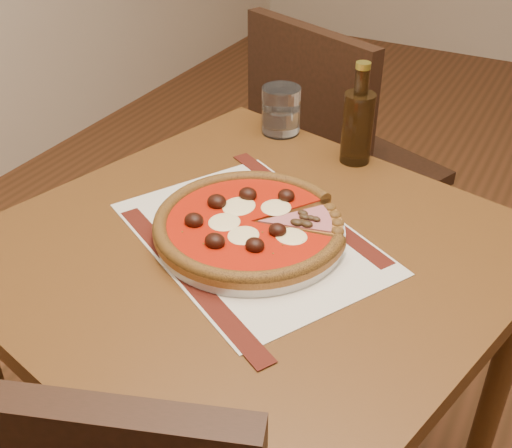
{
  "coord_description": "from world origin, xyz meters",
  "views": [
    {
      "loc": [
        -0.38,
        -1.12,
        1.37
      ],
      "look_at": [
        -0.8,
        -0.35,
        0.78
      ],
      "focal_mm": 45.0,
      "sensor_mm": 36.0,
      "label": 1
    }
  ],
  "objects_px": {
    "plate": "(251,233)",
    "bottle": "(358,124)",
    "table": "(251,292)",
    "chair_far": "(332,158)",
    "water_glass": "(281,110)",
    "pizza": "(250,223)"
  },
  "relations": [
    {
      "from": "chair_far",
      "to": "bottle",
      "type": "height_order",
      "value": "bottle"
    },
    {
      "from": "table",
      "to": "plate",
      "type": "xyz_separation_m",
      "value": [
        -0.01,
        0.02,
        0.11
      ]
    },
    {
      "from": "chair_far",
      "to": "bottle",
      "type": "relative_size",
      "value": 4.4
    },
    {
      "from": "plate",
      "to": "pizza",
      "type": "relative_size",
      "value": 0.97
    },
    {
      "from": "plate",
      "to": "bottle",
      "type": "distance_m",
      "value": 0.35
    },
    {
      "from": "plate",
      "to": "table",
      "type": "bearing_deg",
      "value": -62.87
    },
    {
      "from": "chair_far",
      "to": "bottle",
      "type": "bearing_deg",
      "value": 138.59
    },
    {
      "from": "water_glass",
      "to": "bottle",
      "type": "relative_size",
      "value": 0.5
    },
    {
      "from": "table",
      "to": "pizza",
      "type": "height_order",
      "value": "pizza"
    },
    {
      "from": "table",
      "to": "chair_far",
      "type": "distance_m",
      "value": 0.78
    },
    {
      "from": "plate",
      "to": "pizza",
      "type": "bearing_deg",
      "value": -146.88
    },
    {
      "from": "pizza",
      "to": "water_glass",
      "type": "bearing_deg",
      "value": 109.58
    },
    {
      "from": "water_glass",
      "to": "table",
      "type": "bearing_deg",
      "value": -70.01
    },
    {
      "from": "water_glass",
      "to": "bottle",
      "type": "xyz_separation_m",
      "value": [
        0.19,
        -0.05,
        0.03
      ]
    },
    {
      "from": "chair_far",
      "to": "plate",
      "type": "distance_m",
      "value": 0.79
    },
    {
      "from": "chair_far",
      "to": "bottle",
      "type": "xyz_separation_m",
      "value": [
        0.2,
        -0.4,
        0.31
      ]
    },
    {
      "from": "table",
      "to": "water_glass",
      "type": "distance_m",
      "value": 0.46
    },
    {
      "from": "pizza",
      "to": "table",
      "type": "bearing_deg",
      "value": -61.55
    },
    {
      "from": "chair_far",
      "to": "plate",
      "type": "relative_size",
      "value": 2.88
    },
    {
      "from": "table",
      "to": "bottle",
      "type": "relative_size",
      "value": 4.69
    },
    {
      "from": "bottle",
      "to": "water_glass",
      "type": "bearing_deg",
      "value": 166.12
    },
    {
      "from": "water_glass",
      "to": "bottle",
      "type": "distance_m",
      "value": 0.2
    }
  ]
}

